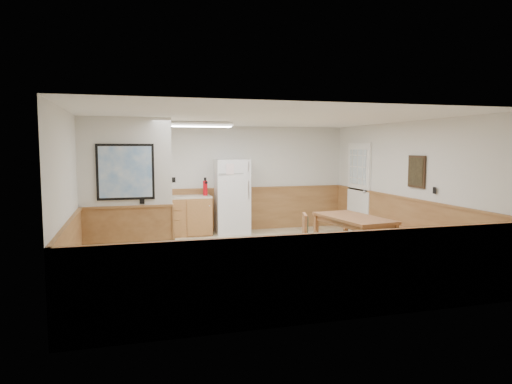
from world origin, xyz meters
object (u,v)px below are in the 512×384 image
object	(u,v)px
refrigerator	(232,196)
dining_chair	(311,234)
fire_extinguisher	(205,188)
dining_table	(354,222)
soap_bottle	(134,192)
dining_bench	(403,235)

from	to	relation	value
refrigerator	dining_chair	xyz separation A→B (m)	(0.72, -3.02, -0.37)
refrigerator	fire_extinguisher	bearing A→B (deg)	-179.28
dining_table	dining_chair	bearing A→B (deg)	-179.67
dining_table	soap_bottle	bearing A→B (deg)	134.72
soap_bottle	fire_extinguisher	bearing A→B (deg)	-1.21
dining_table	refrigerator	bearing A→B (deg)	111.61
dining_bench	fire_extinguisher	world-z (taller)	fire_extinguisher
dining_bench	dining_chair	xyz separation A→B (m)	(-1.97, -0.21, 0.15)
dining_table	dining_bench	xyz separation A→B (m)	(1.09, 0.09, -0.31)
refrigerator	dining_table	xyz separation A→B (m)	(1.61, -2.90, -0.21)
refrigerator	dining_chair	world-z (taller)	refrigerator
dining_table	soap_bottle	xyz separation A→B (m)	(-3.80, 2.95, 0.36)
dining_table	soap_bottle	size ratio (longest dim) A/B	7.26
dining_chair	fire_extinguisher	xyz separation A→B (m)	(-1.35, 3.04, 0.59)
refrigerator	soap_bottle	bearing A→B (deg)	-178.60
refrigerator	dining_bench	bearing A→B (deg)	-43.24
dining_table	dining_chair	size ratio (longest dim) A/B	1.99
dining_bench	dining_chair	bearing A→B (deg)	-172.07
dining_bench	soap_bottle	distance (m)	5.71
dining_table	fire_extinguisher	distance (m)	3.70
dining_bench	fire_extinguisher	xyz separation A→B (m)	(-3.32, 2.83, 0.74)
dining_chair	soap_bottle	size ratio (longest dim) A/B	3.64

